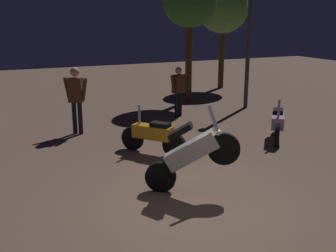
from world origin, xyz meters
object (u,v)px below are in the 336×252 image
(streetlamp_near, at_px, (249,23))
(motorcycle_pink_parked_right, at_px, (277,123))
(motorcycle_orange_parked_left, at_px, (153,135))
(person_bystander_far, at_px, (76,94))
(person_rider_beside, at_px, (178,88))
(motorcycle_white_foreground, at_px, (191,154))

(streetlamp_near, bearing_deg, motorcycle_pink_parked_right, -112.82)
(motorcycle_orange_parked_left, xyz_separation_m, streetlamp_near, (4.77, 3.20, 2.40))
(streetlamp_near, bearing_deg, motorcycle_orange_parked_left, -146.12)
(motorcycle_orange_parked_left, height_order, streetlamp_near, streetlamp_near)
(person_bystander_far, bearing_deg, person_rider_beside, 135.53)
(person_rider_beside, height_order, streetlamp_near, streetlamp_near)
(motorcycle_pink_parked_right, bearing_deg, person_rider_beside, -121.21)
(person_bystander_far, distance_m, streetlamp_near, 6.30)
(motorcycle_orange_parked_left, height_order, person_bystander_far, person_bystander_far)
(motorcycle_orange_parked_left, relative_size, motorcycle_pink_parked_right, 1.01)
(streetlamp_near, bearing_deg, person_bystander_far, -171.83)
(person_bystander_far, height_order, streetlamp_near, streetlamp_near)
(person_bystander_far, xyz_separation_m, streetlamp_near, (5.98, 0.86, 1.76))
(motorcycle_white_foreground, bearing_deg, motorcycle_pink_parked_right, 62.68)
(motorcycle_white_foreground, height_order, person_bystander_far, person_bystander_far)
(motorcycle_orange_parked_left, xyz_separation_m, person_rider_beside, (2.10, 3.01, 0.48))
(motorcycle_pink_parked_right, relative_size, person_rider_beside, 0.87)
(person_rider_beside, height_order, person_bystander_far, person_bystander_far)
(motorcycle_orange_parked_left, bearing_deg, motorcycle_white_foreground, 136.75)
(motorcycle_white_foreground, distance_m, person_rider_beside, 5.81)
(person_bystander_far, bearing_deg, streetlamp_near, 132.31)
(motorcycle_pink_parked_right, height_order, person_bystander_far, person_bystander_far)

